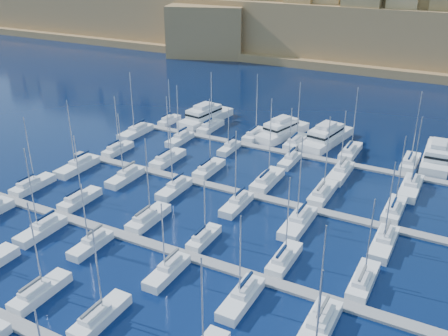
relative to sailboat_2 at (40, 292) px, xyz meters
The scene contains 46 objects.
ground 31.13m from the sailboat_2, 67.18° to the left, with size 600.00×600.00×0.00m, color black.
pontoon_mid_near 20.60m from the sailboat_2, 54.11° to the left, with size 84.00×2.00×0.40m, color slate.
pontoon_mid_far 40.53m from the sailboat_2, 72.67° to the left, with size 84.00×2.00×0.40m, color slate.
pontoon_far 61.88m from the sailboat_2, 78.75° to the left, with size 84.00×2.00×0.40m, color slate.
sailboat_2 is the anchor object (origin of this frame).
sailboat_3 10.06m from the sailboat_2, ahead, with size 2.68×8.92×13.17m.
sailboat_12 33.62m from the sailboat_2, 138.84° to the left, with size 2.73×9.12×14.22m.
sailboat_13 25.75m from the sailboat_2, 121.53° to the left, with size 2.62×8.74×12.95m.
sailboat_14 22.27m from the sailboat_2, 86.94° to the left, with size 2.80×9.33×14.89m.
sailboat_15 24.60m from the sailboat_2, 59.97° to the left, with size 2.23×7.43×10.60m.
sailboat_16 33.47m from the sailboat_2, 40.78° to the left, with size 2.57×8.57×13.79m.
sailboat_17 42.79m from the sailboat_2, 31.04° to the left, with size 2.70×8.99×13.22m.
sailboat_19 16.18m from the sailboat_2, 135.77° to the left, with size 2.71×9.03×15.17m.
sailboat_20 11.94m from the sailboat_2, 98.73° to the left, with size 2.39×7.98×11.36m.
sailboat_21 16.77m from the sailboat_2, 43.55° to the left, with size 2.54×8.48×11.89m.
sailboat_22 26.26m from the sailboat_2, 25.29° to the left, with size 2.75×9.16×13.41m.
sailboat_23 35.74m from the sailboat_2, 17.18° to the left, with size 3.15×10.51×15.40m.
sailboat_24 49.20m from the sailboat_2, 117.32° to the left, with size 2.48×8.26×12.93m.
sailboat_25 45.55m from the sailboat_2, 102.49° to the left, with size 2.95×9.82×14.42m.
sailboat_26 44.10m from the sailboat_2, 89.58° to the left, with size 2.71×9.05×15.44m.
sailboat_27 46.54m from the sailboat_2, 74.00° to the left, with size 3.10×10.35×17.07m.
sailboat_28 50.48m from the sailboat_2, 61.81° to the left, with size 2.95×9.85×15.38m.
sailboat_29 57.38m from the sailboat_2, 50.47° to the left, with size 2.81×9.38×14.25m.
sailboat_30 40.45m from the sailboat_2, 126.17° to the left, with size 3.09×10.31×15.15m.
sailboat_31 35.37m from the sailboat_2, 110.08° to the left, with size 2.75×9.16×14.04m.
sailboat_32 33.41m from the sailboat_2, 91.61° to the left, with size 2.64×8.79×13.57m.
sailboat_33 35.51m from the sailboat_2, 70.37° to the left, with size 2.61×8.70×14.75m.
sailboat_34 40.16m from the sailboat_2, 54.05° to the left, with size 3.18×10.61×16.07m.
sailboat_35 49.62m from the sailboat_2, 41.51° to the left, with size 2.95×9.84×14.65m.
sailboat_36 69.43m from the sailboat_2, 109.70° to the left, with size 2.27×7.56×11.59m.
sailboat_37 67.25m from the sailboat_2, 100.07° to the left, with size 2.78×9.28×14.53m.
sailboat_38 66.15m from the sailboat_2, 89.70° to the left, with size 2.74×9.15×15.51m.
sailboat_39 67.20m from the sailboat_2, 80.98° to the left, with size 2.88×9.61×14.86m.
sailboat_40 70.37m from the sailboat_2, 70.85° to the left, with size 2.94×9.81×15.22m.
sailboat_41 75.30m from the sailboat_2, 61.81° to the left, with size 2.88×9.61×15.99m.
sailboat_42 60.35m from the sailboat_2, 115.29° to the left, with size 3.15×10.50×15.64m.
sailboat_43 57.13m from the sailboat_2, 103.97° to the left, with size 2.61×8.71×13.91m.
sailboat_44 56.03m from the sailboat_2, 91.24° to the left, with size 2.26×7.54×10.33m.
sailboat_45 57.31m from the sailboat_2, 76.74° to the left, with size 2.40×8.00×12.58m.
sailboat_46 59.88m from the sailboat_2, 66.13° to the left, with size 3.03×10.09×13.98m.
sailboat_47 66.16m from the sailboat_2, 55.33° to the left, with size 3.24×10.80×15.03m.
motor_yacht_a 72.20m from the sailboat_2, 102.56° to the left, with size 7.39×17.76×5.25m.
motor_yacht_b 70.01m from the sailboat_2, 85.28° to the left, with size 8.31×16.44×5.25m.
motor_yacht_c 72.38m from the sailboat_2, 76.94° to the left, with size 7.91×17.92×5.25m.
motor_yacht_d 81.26m from the sailboat_2, 60.33° to the left, with size 5.79×17.67×5.25m.
fortified_city 184.86m from the sailboat_2, 86.30° to the left, with size 460.00×108.95×59.52m.
Camera 1 is at (33.74, -63.80, 42.21)m, focal length 40.00 mm.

